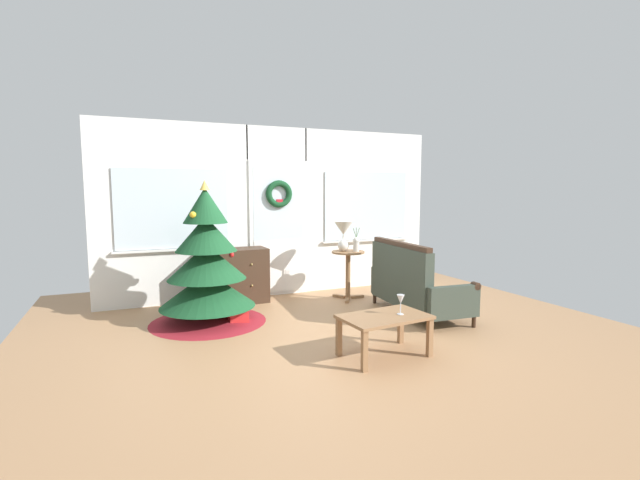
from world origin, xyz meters
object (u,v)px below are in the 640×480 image
object	(u,v)px
christmas_tree	(207,271)
gift_box	(238,314)
side_table	(348,265)
flower_vase	(356,244)
coffee_table	(384,321)
dresser_cabinet	(235,276)
settee_sofa	(413,286)
table_lamp	(343,232)
wine_glass	(401,300)

from	to	relation	value
christmas_tree	gift_box	bearing A→B (deg)	-33.46
christmas_tree	side_table	xyz separation A→B (m)	(2.09, 0.35, -0.13)
flower_vase	coffee_table	xyz separation A→B (m)	(-0.81, -2.11, -0.49)
dresser_cabinet	gift_box	xyz separation A→B (m)	(-0.19, -1.00, -0.28)
settee_sofa	flower_vase	distance (m)	1.15
settee_sofa	side_table	distance (m)	1.15
settee_sofa	gift_box	size ratio (longest dim) A/B	6.91
dresser_cabinet	settee_sofa	bearing A→B (deg)	-37.56
settee_sofa	gift_box	distance (m)	2.24
settee_sofa	side_table	world-z (taller)	settee_sofa
gift_box	table_lamp	bearing A→B (deg)	19.32
dresser_cabinet	table_lamp	world-z (taller)	table_lamp
dresser_cabinet	table_lamp	distance (m)	1.68
flower_vase	side_table	bearing A→B (deg)	149.04
side_table	gift_box	size ratio (longest dim) A/B	3.16
coffee_table	wine_glass	xyz separation A→B (m)	(0.16, -0.03, 0.20)
christmas_tree	flower_vase	distance (m)	2.22
flower_vase	settee_sofa	bearing A→B (deg)	-74.19
christmas_tree	dresser_cabinet	bearing A→B (deg)	56.89
christmas_tree	table_lamp	xyz separation A→B (m)	(2.03, 0.39, 0.37)
side_table	coffee_table	distance (m)	2.29
table_lamp	gift_box	world-z (taller)	table_lamp
gift_box	settee_sofa	bearing A→B (deg)	-13.42
flower_vase	coffee_table	bearing A→B (deg)	-110.89
dresser_cabinet	wine_glass	world-z (taller)	dresser_cabinet
settee_sofa	flower_vase	world-z (taller)	flower_vase
wine_glass	coffee_table	bearing A→B (deg)	169.44
coffee_table	gift_box	size ratio (longest dim) A/B	3.91
side_table	table_lamp	bearing A→B (deg)	146.31
wine_glass	settee_sofa	bearing A→B (deg)	50.31
flower_vase	wine_glass	xyz separation A→B (m)	(-0.65, -2.14, -0.29)
christmas_tree	gift_box	distance (m)	0.65
christmas_tree	wine_glass	bearing A→B (deg)	-50.13
side_table	coffee_table	bearing A→B (deg)	-108.00
christmas_tree	side_table	world-z (taller)	christmas_tree
christmas_tree	settee_sofa	bearing A→B (deg)	-16.32
christmas_tree	gift_box	size ratio (longest dim) A/B	7.63
dresser_cabinet	side_table	world-z (taller)	dresser_cabinet
dresser_cabinet	wine_glass	distance (m)	2.83
christmas_tree	settee_sofa	size ratio (longest dim) A/B	1.10
settee_sofa	side_table	xyz separation A→B (m)	(-0.39, 1.08, 0.13)
wine_glass	table_lamp	bearing A→B (deg)	77.78
side_table	table_lamp	distance (m)	0.50
table_lamp	flower_vase	bearing A→B (deg)	-32.01
dresser_cabinet	wine_glass	bearing A→B (deg)	-68.61
christmas_tree	dresser_cabinet	xyz separation A→B (m)	(0.51, 0.79, -0.24)
table_lamp	coffee_table	bearing A→B (deg)	-106.27
settee_sofa	wine_glass	bearing A→B (deg)	-129.69
christmas_tree	coffee_table	distance (m)	2.30
coffee_table	wine_glass	distance (m)	0.26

